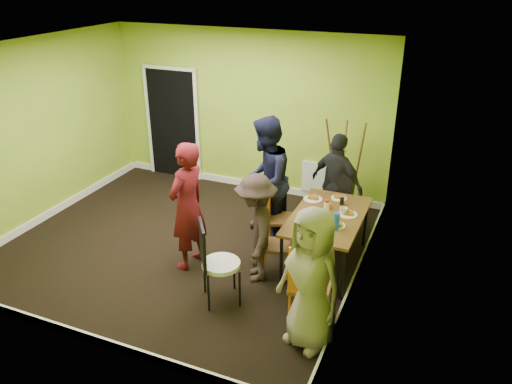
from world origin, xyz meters
TOP-DOWN VIEW (x-y plane):
  - ground at (0.00, 0.00)m, footprint 5.00×5.00m
  - room_walls at (-0.02, 0.04)m, footprint 5.04×4.54m
  - dining_table at (2.01, 0.26)m, footprint 0.90×1.50m
  - chair_left_far at (1.24, 0.45)m, footprint 0.50×0.50m
  - chair_left_near at (1.39, -0.22)m, footprint 0.46×0.46m
  - chair_back_end at (1.93, 1.13)m, footprint 0.50×0.56m
  - chair_front_end at (2.18, -1.08)m, footprint 0.49×0.49m
  - chair_bentwood at (1.00, -1.03)m, footprint 0.58×0.57m
  - easel at (1.84, 1.85)m, footprint 0.64×0.61m
  - plate_near_left at (1.69, 0.65)m, footprint 0.27×0.27m
  - plate_near_right at (1.80, -0.06)m, footprint 0.24×0.24m
  - plate_far_back at (2.03, 0.82)m, footprint 0.22×0.22m
  - plate_far_front at (2.07, -0.26)m, footprint 0.23×0.23m
  - plate_wall_back at (2.25, 0.37)m, footprint 0.25×0.25m
  - plate_wall_front at (2.19, 0.02)m, footprint 0.22×0.22m
  - thermos at (2.00, 0.22)m, footprint 0.08×0.08m
  - blue_bottle at (2.21, -0.06)m, footprint 0.08×0.08m
  - orange_bottle at (2.00, 0.46)m, footprint 0.03×0.03m
  - glass_mid at (1.93, 0.43)m, footprint 0.07×0.07m
  - glass_back at (2.11, 0.64)m, footprint 0.06×0.06m
  - glass_front at (2.09, -0.25)m, footprint 0.06×0.06m
  - cup_a at (1.87, 0.13)m, footprint 0.14×0.14m
  - cup_b at (2.20, 0.36)m, footprint 0.10×0.10m
  - person_standing at (0.32, -0.44)m, footprint 0.52×0.70m
  - person_left_far at (0.99, 0.62)m, footprint 0.80×0.97m
  - person_left_near at (1.26, -0.38)m, footprint 0.87×1.07m
  - person_back_end at (1.88, 1.25)m, footprint 0.98×0.72m
  - person_front_end at (2.26, -1.30)m, footprint 0.93×0.79m

SIDE VIEW (x-z plane):
  - ground at x=0.00m, z-range 0.00..0.00m
  - chair_left_near at x=1.39m, z-range 0.06..0.96m
  - chair_left_far at x=1.24m, z-range 0.06..1.03m
  - chair_bentwood at x=1.00m, z-range 0.06..1.12m
  - chair_front_end at x=2.18m, z-range 0.07..1.15m
  - dining_table at x=2.01m, z-range 0.32..1.07m
  - person_left_near at x=1.26m, z-range 0.00..1.44m
  - chair_back_end at x=1.93m, z-range 0.21..1.25m
  - plate_near_left at x=1.69m, z-range 0.75..0.76m
  - plate_near_right at x=1.80m, z-range 0.75..0.76m
  - plate_far_back at x=2.03m, z-range 0.75..0.76m
  - plate_far_front at x=2.07m, z-range 0.75..0.76m
  - plate_wall_back at x=2.25m, z-range 0.75..0.76m
  - plate_wall_front at x=2.19m, z-range 0.75..0.76m
  - person_back_end at x=1.88m, z-range 0.00..1.55m
  - orange_bottle at x=2.00m, z-range 0.75..0.82m
  - easel at x=1.84m, z-range -0.01..1.60m
  - glass_front at x=2.09m, z-range 0.75..0.84m
  - glass_mid at x=1.93m, z-range 0.75..0.85m
  - glass_back at x=2.11m, z-range 0.75..0.85m
  - cup_b at x=2.20m, z-range 0.75..0.85m
  - cup_a at x=1.87m, z-range 0.75..0.86m
  - person_front_end at x=2.26m, z-range 0.00..1.61m
  - thermos at x=2.00m, z-range 0.75..0.96m
  - blue_bottle at x=2.21m, z-range 0.75..0.97m
  - person_standing at x=0.32m, z-range 0.00..1.75m
  - person_left_far at x=0.99m, z-range 0.00..1.86m
  - room_walls at x=-0.02m, z-range -0.42..2.40m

